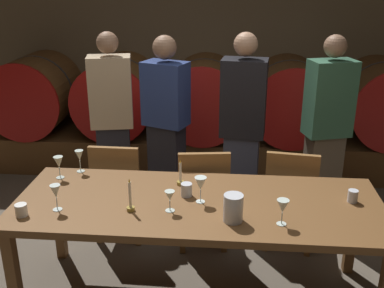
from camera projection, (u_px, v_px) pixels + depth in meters
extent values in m
cube|color=brown|center=(207.00, 34.00, 5.48)|extent=(6.33, 0.24, 2.91)
cube|color=brown|center=(203.00, 149.00, 5.41)|extent=(5.70, 0.90, 0.41)
cylinder|color=brown|center=(37.00, 93.00, 5.34)|extent=(0.86, 0.89, 0.86)
cylinder|color=maroon|center=(20.00, 104.00, 4.92)|extent=(0.87, 0.03, 0.87)
cylinder|color=maroon|center=(51.00, 84.00, 5.77)|extent=(0.87, 0.03, 0.87)
cylinder|color=#2D2D33|center=(37.00, 93.00, 5.34)|extent=(0.86, 0.04, 0.86)
cylinder|color=brown|center=(119.00, 95.00, 5.27)|extent=(0.86, 0.89, 0.86)
cylinder|color=maroon|center=(109.00, 106.00, 4.84)|extent=(0.87, 0.03, 0.87)
cylinder|color=maroon|center=(128.00, 85.00, 5.69)|extent=(0.87, 0.03, 0.87)
cylinder|color=#2D2D33|center=(119.00, 95.00, 5.27)|extent=(0.86, 0.04, 0.86)
cylinder|color=brown|center=(204.00, 97.00, 5.19)|extent=(0.86, 0.89, 0.86)
cylinder|color=#B21C16|center=(202.00, 108.00, 4.76)|extent=(0.87, 0.03, 0.87)
cylinder|color=#B21C16|center=(207.00, 87.00, 5.61)|extent=(0.87, 0.03, 0.87)
cylinder|color=#2D2D33|center=(204.00, 97.00, 5.19)|extent=(0.86, 0.04, 0.86)
cylinder|color=#513319|center=(289.00, 99.00, 5.11)|extent=(0.86, 0.89, 0.86)
cylinder|color=#9E1411|center=(294.00, 111.00, 4.69)|extent=(0.87, 0.03, 0.87)
cylinder|color=#9E1411|center=(285.00, 89.00, 5.54)|extent=(0.87, 0.03, 0.87)
cylinder|color=#2D2D33|center=(289.00, 99.00, 5.11)|extent=(0.86, 0.04, 0.86)
cylinder|color=#513319|center=(383.00, 101.00, 5.03)|extent=(0.86, 0.89, 0.86)
cylinder|color=#9E1411|center=(371.00, 90.00, 5.46)|extent=(0.87, 0.03, 0.87)
cylinder|color=#2D2D33|center=(383.00, 101.00, 5.03)|extent=(0.86, 0.04, 0.86)
cube|color=brown|center=(198.00, 205.00, 3.04)|extent=(2.42, 0.91, 0.05)
cube|color=brown|center=(14.00, 281.00, 2.90)|extent=(0.07, 0.07, 0.71)
cube|color=brown|center=(59.00, 218.00, 3.64)|extent=(0.07, 0.07, 0.71)
cube|color=brown|center=(352.00, 231.00, 3.45)|extent=(0.07, 0.07, 0.71)
cube|color=brown|center=(121.00, 188.00, 3.93)|extent=(0.41, 0.41, 0.04)
cube|color=brown|center=(114.00, 172.00, 3.68)|extent=(0.40, 0.05, 0.42)
cube|color=brown|center=(146.00, 203.00, 4.16)|extent=(0.04, 0.04, 0.42)
cube|color=brown|center=(109.00, 201.00, 4.19)|extent=(0.04, 0.04, 0.42)
cube|color=brown|center=(138.00, 223.00, 3.84)|extent=(0.04, 0.04, 0.42)
cube|color=brown|center=(98.00, 221.00, 3.87)|extent=(0.04, 0.04, 0.42)
cube|color=brown|center=(202.00, 194.00, 3.82)|extent=(0.45, 0.45, 0.04)
cube|color=brown|center=(204.00, 178.00, 3.57)|extent=(0.40, 0.09, 0.42)
cube|color=brown|center=(220.00, 208.00, 4.07)|extent=(0.05, 0.05, 0.42)
cube|color=brown|center=(182.00, 209.00, 4.06)|extent=(0.05, 0.05, 0.42)
cube|color=brown|center=(224.00, 229.00, 3.75)|extent=(0.05, 0.05, 0.42)
cube|color=brown|center=(183.00, 230.00, 3.74)|extent=(0.05, 0.05, 0.42)
cube|color=brown|center=(290.00, 195.00, 3.80)|extent=(0.45, 0.45, 0.04)
cube|color=brown|center=(292.00, 179.00, 3.56)|extent=(0.40, 0.09, 0.42)
cube|color=brown|center=(308.00, 212.00, 4.01)|extent=(0.05, 0.05, 0.42)
cube|color=brown|center=(269.00, 208.00, 4.08)|extent=(0.05, 0.05, 0.42)
cube|color=brown|center=(309.00, 233.00, 3.70)|extent=(0.05, 0.05, 0.42)
cube|color=brown|center=(266.00, 228.00, 3.77)|extent=(0.05, 0.05, 0.42)
cube|color=black|center=(115.00, 166.00, 4.43)|extent=(0.33, 0.26, 0.82)
cube|color=tan|center=(111.00, 92.00, 4.16)|extent=(0.42, 0.31, 0.64)
sphere|color=#8C664C|center=(107.00, 43.00, 4.01)|extent=(0.19, 0.19, 0.19)
cube|color=black|center=(167.00, 168.00, 4.33)|extent=(0.35, 0.30, 0.87)
cube|color=navy|center=(166.00, 94.00, 4.08)|extent=(0.44, 0.36, 0.57)
sphere|color=#8C664C|center=(165.00, 47.00, 3.93)|extent=(0.21, 0.21, 0.21)
cube|color=#33384C|center=(240.00, 177.00, 4.21)|extent=(0.32, 0.23, 0.82)
cube|color=black|center=(244.00, 98.00, 3.94)|extent=(0.41, 0.28, 0.67)
sphere|color=tan|center=(246.00, 44.00, 3.78)|extent=(0.20, 0.20, 0.20)
cube|color=brown|center=(321.00, 176.00, 4.23)|extent=(0.34, 0.28, 0.81)
cube|color=#336047|center=(330.00, 98.00, 3.97)|extent=(0.43, 0.34, 0.66)
sphere|color=#8C664C|center=(335.00, 46.00, 3.81)|extent=(0.19, 0.19, 0.19)
cylinder|color=olive|center=(131.00, 209.00, 2.92)|extent=(0.05, 0.05, 0.02)
cylinder|color=#EDE5CC|center=(130.00, 195.00, 2.88)|extent=(0.02, 0.02, 0.17)
cone|color=yellow|center=(129.00, 180.00, 2.85)|extent=(0.01, 0.01, 0.02)
cylinder|color=olive|center=(180.00, 183.00, 3.27)|extent=(0.05, 0.05, 0.02)
cylinder|color=#EDE5CC|center=(180.00, 172.00, 3.24)|extent=(0.02, 0.02, 0.14)
cone|color=yellow|center=(180.00, 161.00, 3.21)|extent=(0.01, 0.01, 0.02)
cylinder|color=silver|center=(233.00, 208.00, 2.78)|extent=(0.12, 0.12, 0.17)
cylinder|color=silver|center=(60.00, 178.00, 3.38)|extent=(0.06, 0.06, 0.00)
cylinder|color=silver|center=(60.00, 172.00, 3.36)|extent=(0.01, 0.01, 0.08)
cone|color=silver|center=(59.00, 162.00, 3.33)|extent=(0.07, 0.07, 0.08)
cylinder|color=silver|center=(81.00, 171.00, 3.48)|extent=(0.06, 0.06, 0.00)
cylinder|color=silver|center=(80.00, 166.00, 3.47)|extent=(0.01, 0.01, 0.09)
cone|color=silver|center=(79.00, 155.00, 3.44)|extent=(0.06, 0.06, 0.08)
cylinder|color=silver|center=(58.00, 209.00, 2.93)|extent=(0.06, 0.06, 0.00)
cylinder|color=silver|center=(57.00, 204.00, 2.92)|extent=(0.01, 0.01, 0.08)
cone|color=silver|center=(56.00, 192.00, 2.89)|extent=(0.07, 0.07, 0.09)
cylinder|color=silver|center=(170.00, 211.00, 2.92)|extent=(0.06, 0.06, 0.00)
cylinder|color=silver|center=(170.00, 205.00, 2.91)|extent=(0.01, 0.01, 0.07)
cone|color=silver|center=(170.00, 196.00, 2.88)|extent=(0.06, 0.06, 0.07)
cylinder|color=silver|center=(200.00, 202.00, 3.03)|extent=(0.06, 0.06, 0.00)
cylinder|color=silver|center=(200.00, 196.00, 3.01)|extent=(0.01, 0.01, 0.09)
cone|color=silver|center=(201.00, 184.00, 2.98)|extent=(0.08, 0.08, 0.09)
cylinder|color=silver|center=(281.00, 224.00, 2.77)|extent=(0.06, 0.06, 0.00)
cylinder|color=silver|center=(282.00, 218.00, 2.75)|extent=(0.01, 0.01, 0.07)
cone|color=silver|center=(283.00, 206.00, 2.72)|extent=(0.07, 0.07, 0.08)
cylinder|color=white|center=(21.00, 210.00, 2.85)|extent=(0.07, 0.07, 0.08)
cylinder|color=silver|center=(186.00, 190.00, 3.10)|extent=(0.08, 0.08, 0.09)
cylinder|color=silver|center=(353.00, 196.00, 3.02)|extent=(0.07, 0.07, 0.08)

